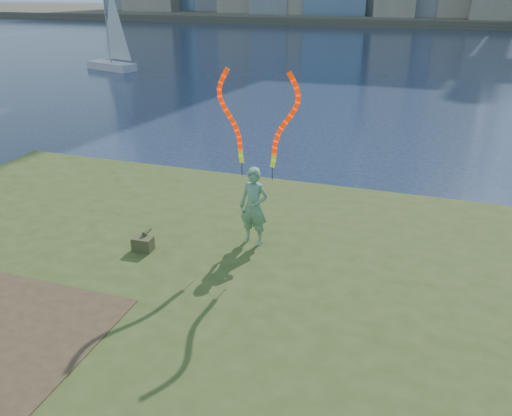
% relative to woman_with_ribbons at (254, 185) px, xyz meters
% --- Properties ---
extents(ground, '(320.00, 320.00, 0.00)m').
position_rel_woman_with_ribbons_xyz_m(ground, '(-0.73, -1.18, -2.19)').
color(ground, '#1A2843').
rests_on(ground, ground).
extents(grassy_knoll, '(20.00, 18.00, 0.80)m').
position_rel_woman_with_ribbons_xyz_m(grassy_knoll, '(-0.73, -3.48, -1.85)').
color(grassy_knoll, '#3B4C1B').
rests_on(grassy_knoll, ground).
extents(dirt_patch, '(3.20, 3.00, 0.02)m').
position_rel_woman_with_ribbons_xyz_m(dirt_patch, '(-2.93, -4.38, -1.38)').
color(dirt_patch, '#47331E').
rests_on(dirt_patch, grassy_knoll).
extents(far_shore, '(320.00, 40.00, 1.20)m').
position_rel_woman_with_ribbons_xyz_m(far_shore, '(-0.73, 93.82, -1.59)').
color(far_shore, '#474234').
rests_on(far_shore, ground).
extents(woman_with_ribbons, '(2.11, 0.49, 4.15)m').
position_rel_woman_with_ribbons_xyz_m(woman_with_ribbons, '(0.00, 0.00, 0.00)').
color(woman_with_ribbons, '#1F712D').
rests_on(woman_with_ribbons, grassy_knoll).
extents(canvas_bag, '(0.45, 0.51, 0.41)m').
position_rel_woman_with_ribbons_xyz_m(canvas_bag, '(-2.22, -1.11, -1.22)').
color(canvas_bag, '#3C4422').
rests_on(canvas_bag, grassy_knoll).
extents(sailboat, '(4.65, 2.71, 7.06)m').
position_rel_woman_with_ribbons_xyz_m(sailboat, '(-20.01, 25.10, -0.98)').
color(sailboat, silver).
rests_on(sailboat, ground).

